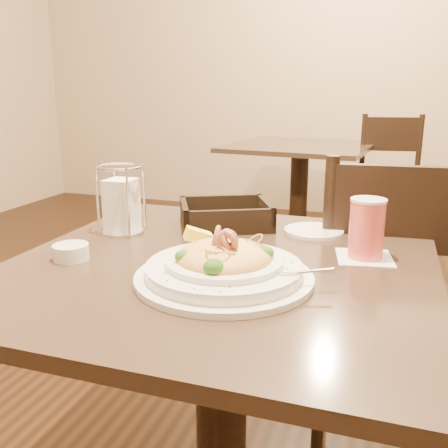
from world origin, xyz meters
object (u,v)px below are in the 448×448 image
(main_table, at_px, (221,356))
(napkin_caddy, at_px, (122,204))
(background_table, at_px, (299,178))
(dining_chair_far, at_px, (385,176))
(drink_glass, at_px, (367,229))
(pasta_bowl, at_px, (224,266))
(side_plate, at_px, (314,231))
(butter_ramekin, at_px, (71,252))
(bread_basket, at_px, (226,218))
(dining_chair_near, at_px, (389,300))

(main_table, xyz_separation_m, napkin_caddy, (-0.32, 0.14, 0.31))
(main_table, distance_m, background_table, 2.39)
(dining_chair_far, distance_m, drink_glass, 2.57)
(drink_glass, height_order, napkin_caddy, napkin_caddy)
(pasta_bowl, bearing_deg, side_plate, 73.52)
(pasta_bowl, relative_size, napkin_caddy, 2.16)
(butter_ramekin, bearing_deg, background_table, 88.44)
(pasta_bowl, relative_size, bread_basket, 1.29)
(dining_chair_near, height_order, bread_basket, dining_chair_near)
(bread_basket, bearing_deg, dining_chair_far, 80.80)
(bread_basket, relative_size, butter_ramekin, 3.84)
(dining_chair_near, xyz_separation_m, butter_ramekin, (-0.68, -0.55, 0.25))
(background_table, bearing_deg, drink_glass, -76.41)
(main_table, height_order, side_plate, side_plate)
(napkin_caddy, bearing_deg, drink_glass, -1.12)
(napkin_caddy, xyz_separation_m, butter_ramekin, (-0.00, -0.23, -0.06))
(drink_glass, xyz_separation_m, bread_basket, (-0.38, 0.16, -0.04))
(pasta_bowl, xyz_separation_m, butter_ramekin, (-0.36, 0.01, -0.01))
(main_table, bearing_deg, drink_glass, 22.72)
(pasta_bowl, bearing_deg, butter_ramekin, 177.97)
(dining_chair_near, bearing_deg, side_plate, 35.26)
(dining_chair_near, relative_size, bread_basket, 3.11)
(side_plate, bearing_deg, drink_glass, -50.12)
(background_table, xyz_separation_m, dining_chair_near, (0.61, -1.92, -0.00))
(drink_glass, relative_size, butter_ramekin, 1.78)
(bread_basket, height_order, side_plate, bread_basket)
(napkin_caddy, bearing_deg, dining_chair_near, 25.58)
(side_plate, bearing_deg, dining_chair_far, 86.48)
(dining_chair_far, height_order, napkin_caddy, dining_chair_far)
(dining_chair_near, relative_size, napkin_caddy, 5.22)
(background_table, height_order, butter_ramekin, butter_ramekin)
(main_table, height_order, drink_glass, drink_glass)
(dining_chair_far, bearing_deg, napkin_caddy, 67.12)
(dining_chair_far, xyz_separation_m, butter_ramekin, (-0.62, -2.76, 0.25))
(background_table, xyz_separation_m, butter_ramekin, (-0.07, -2.47, 0.25))
(drink_glass, bearing_deg, bread_basket, 157.16)
(side_plate, bearing_deg, napkin_caddy, -162.15)
(main_table, relative_size, butter_ramekin, 11.54)
(background_table, distance_m, side_plate, 2.14)
(side_plate, bearing_deg, pasta_bowl, -106.48)
(main_table, bearing_deg, pasta_bowl, -68.40)
(pasta_bowl, bearing_deg, dining_chair_far, 84.60)
(background_table, height_order, bread_basket, bread_basket)
(pasta_bowl, bearing_deg, main_table, 111.60)
(bread_basket, bearing_deg, napkin_caddy, -147.79)
(pasta_bowl, xyz_separation_m, side_plate, (0.12, 0.39, -0.03))
(dining_chair_far, xyz_separation_m, side_plate, (-0.15, -2.38, 0.24))
(main_table, xyz_separation_m, background_table, (-0.25, 2.38, 0.00))
(main_table, xyz_separation_m, pasta_bowl, (0.04, -0.10, 0.26))
(background_table, distance_m, dining_chair_near, 2.01)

